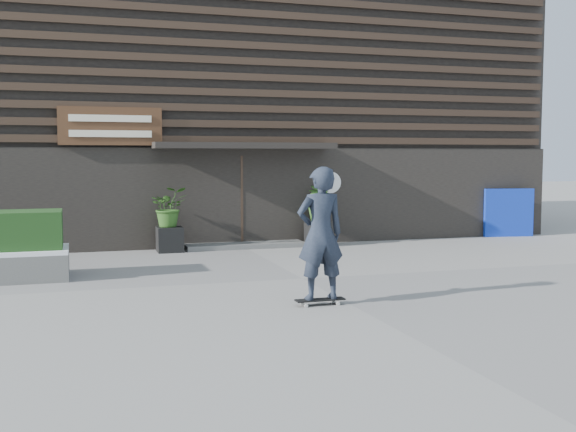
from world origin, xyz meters
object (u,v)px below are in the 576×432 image
object	(u,v)px
planter_pot_left	(170,239)
planter_pot_right	(319,234)
blue_tarp	(509,213)
skateboarder	(320,234)

from	to	relation	value
planter_pot_left	planter_pot_right	distance (m)	3.80
blue_tarp	skateboarder	distance (m)	10.80
planter_pot_right	blue_tarp	distance (m)	5.88
planter_pot_left	blue_tarp	size ratio (longest dim) A/B	0.41
planter_pot_left	blue_tarp	distance (m)	9.67
blue_tarp	planter_pot_right	bearing A→B (deg)	-168.88
planter_pot_right	skateboarder	world-z (taller)	skateboarder
blue_tarp	skateboarder	xyz separation A→B (m)	(-8.22, -6.98, 0.43)
skateboarder	blue_tarp	bearing A→B (deg)	40.31
skateboarder	planter_pot_left	bearing A→B (deg)	102.12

